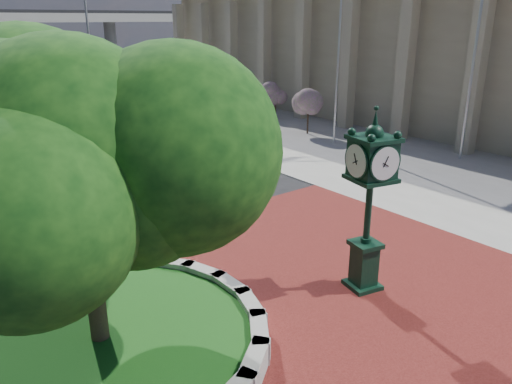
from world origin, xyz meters
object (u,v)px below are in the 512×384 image
object	(u,v)px
flagpole_a	(477,39)
flagpole_b	(338,55)
post_clock	(369,195)
parked_car	(28,85)
street_lamp_near	(92,39)

from	to	relation	value
flagpole_a	flagpole_b	distance (m)	6.52
post_clock	flagpole_a	size ratio (longest dim) A/B	0.42
parked_car	flagpole_b	bearing A→B (deg)	-73.44
flagpole_a	street_lamp_near	xyz separation A→B (m)	(-9.03, 22.50, -0.45)
flagpole_a	post_clock	bearing A→B (deg)	-158.80
parked_car	flagpole_a	xyz separation A→B (m)	(10.16, -36.27, 4.78)
flagpole_a	parked_car	bearing A→B (deg)	105.65
post_clock	street_lamp_near	xyz separation A→B (m)	(4.15, 27.61, 2.63)
post_clock	flagpole_b	size ratio (longest dim) A/B	0.50
post_clock	flagpole_b	world-z (taller)	flagpole_b
post_clock	street_lamp_near	world-z (taller)	street_lamp_near
post_clock	parked_car	world-z (taller)	post_clock
flagpole_a	flagpole_b	bearing A→B (deg)	112.88
post_clock	flagpole_b	distance (m)	15.52
parked_car	flagpole_a	size ratio (longest dim) A/B	0.43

